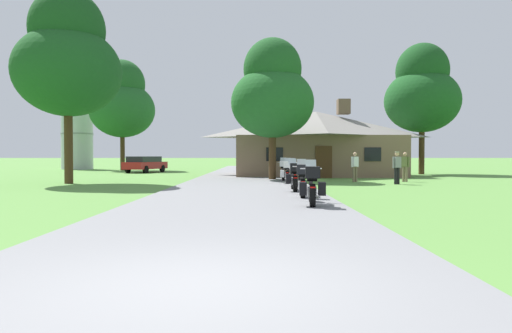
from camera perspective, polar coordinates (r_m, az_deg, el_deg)
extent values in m
plane|color=#56893D|center=(25.03, -1.49, -2.02)|extent=(500.00, 500.00, 0.00)
cube|color=slate|center=(23.04, -1.62, -2.24)|extent=(6.40, 80.00, 0.06)
cylinder|color=black|center=(14.30, 6.73, -3.06)|extent=(0.16, 0.65, 0.64)
cylinder|color=black|center=(12.87, 6.94, -3.56)|extent=(0.21, 0.65, 0.64)
cube|color=silver|center=(13.56, 6.84, -3.05)|extent=(0.31, 0.58, 0.30)
ellipsoid|color=silver|center=(13.79, 6.80, -1.10)|extent=(0.34, 0.54, 0.26)
cube|color=black|center=(13.34, 6.87, -1.57)|extent=(0.32, 0.54, 0.10)
cylinder|color=silver|center=(14.22, 6.75, -0.26)|extent=(0.66, 0.09, 0.03)
cylinder|color=silver|center=(14.28, 6.74, -1.62)|extent=(0.08, 0.24, 0.73)
cube|color=#B2BCC6|center=(14.32, 6.73, 0.31)|extent=(0.33, 0.14, 0.27)
sphere|color=silver|center=(14.23, 6.74, -0.82)|extent=(0.11, 0.11, 0.11)
cube|color=black|center=(12.78, 6.96, -0.71)|extent=(0.43, 0.39, 0.32)
cube|color=red|center=(12.63, 6.98, -2.63)|extent=(0.14, 0.04, 0.06)
cylinder|color=silver|center=(13.20, 7.50, -3.87)|extent=(0.12, 0.55, 0.07)
cube|color=black|center=(12.89, 5.78, -2.74)|extent=(0.23, 0.42, 0.36)
cube|color=black|center=(12.91, 8.09, -2.74)|extent=(0.23, 0.42, 0.36)
cylinder|color=black|center=(16.92, 5.57, -2.37)|extent=(0.15, 0.65, 0.64)
cylinder|color=black|center=(15.49, 5.75, -2.72)|extent=(0.20, 0.65, 0.64)
cube|color=silver|center=(16.18, 5.66, -2.33)|extent=(0.30, 0.58, 0.30)
ellipsoid|color=maroon|center=(16.42, 5.63, -0.70)|extent=(0.33, 0.54, 0.26)
cube|color=black|center=(15.96, 5.69, -1.09)|extent=(0.31, 0.54, 0.10)
cylinder|color=silver|center=(16.85, 5.58, 0.00)|extent=(0.66, 0.08, 0.03)
cylinder|color=silver|center=(16.91, 5.58, -1.15)|extent=(0.08, 0.24, 0.73)
cube|color=#B2BCC6|center=(16.95, 5.57, 0.48)|extent=(0.33, 0.13, 0.27)
sphere|color=silver|center=(16.86, 5.58, -0.48)|extent=(0.11, 0.11, 0.11)
cube|color=black|center=(15.41, 5.76, -0.36)|extent=(0.42, 0.39, 0.32)
cube|color=red|center=(15.26, 5.78, -1.94)|extent=(0.14, 0.04, 0.06)
cylinder|color=silver|center=(15.82, 6.21, -3.00)|extent=(0.11, 0.55, 0.07)
cylinder|color=black|center=(19.56, 4.48, -1.86)|extent=(0.12, 0.64, 0.64)
cylinder|color=black|center=(18.12, 4.80, -2.12)|extent=(0.16, 0.64, 0.64)
cube|color=silver|center=(18.82, 4.64, -1.81)|extent=(0.26, 0.56, 0.30)
ellipsoid|color=#1E3899|center=(19.06, 4.59, -0.41)|extent=(0.30, 0.52, 0.26)
cube|color=black|center=(18.60, 4.69, -0.74)|extent=(0.28, 0.52, 0.10)
cylinder|color=silver|center=(19.49, 4.49, 0.18)|extent=(0.66, 0.04, 0.03)
cylinder|color=silver|center=(19.54, 4.48, -0.81)|extent=(0.06, 0.24, 0.73)
cube|color=#B2BCC6|center=(19.59, 4.47, 0.60)|extent=(0.32, 0.11, 0.27)
sphere|color=silver|center=(19.49, 4.49, -0.23)|extent=(0.11, 0.11, 0.11)
cube|color=black|center=(18.05, 4.82, -0.10)|extent=(0.40, 0.36, 0.32)
cube|color=red|center=(17.89, 4.86, -1.45)|extent=(0.14, 0.03, 0.06)
cylinder|color=silver|center=(18.46, 5.16, -2.37)|extent=(0.07, 0.55, 0.07)
cube|color=black|center=(18.15, 3.97, -1.55)|extent=(0.20, 0.40, 0.36)
cube|color=black|center=(18.19, 5.61, -1.54)|extent=(0.20, 0.40, 0.36)
cylinder|color=black|center=(22.32, 4.36, -1.46)|extent=(0.11, 0.64, 0.64)
cylinder|color=black|center=(20.88, 4.69, -1.66)|extent=(0.16, 0.64, 0.64)
cube|color=silver|center=(21.58, 4.52, -1.40)|extent=(0.26, 0.56, 0.30)
ellipsoid|color=#B2B5BC|center=(21.82, 4.47, -0.19)|extent=(0.30, 0.52, 0.26)
cube|color=black|center=(21.36, 4.57, -0.46)|extent=(0.28, 0.52, 0.10)
cylinder|color=silver|center=(22.25, 4.37, 0.33)|extent=(0.66, 0.04, 0.03)
cylinder|color=silver|center=(22.30, 4.36, -0.54)|extent=(0.06, 0.24, 0.73)
cube|color=#B2BCC6|center=(22.35, 4.35, 0.70)|extent=(0.32, 0.11, 0.27)
sphere|color=silver|center=(22.26, 4.37, -0.03)|extent=(0.11, 0.11, 0.11)
cube|color=silver|center=(20.81, 4.70, 0.09)|extent=(0.40, 0.36, 0.32)
cube|color=red|center=(20.65, 4.74, -1.07)|extent=(0.14, 0.03, 0.06)
cylinder|color=silver|center=(21.22, 4.99, -1.88)|extent=(0.07, 0.55, 0.07)
cylinder|color=black|center=(24.82, 3.89, -1.18)|extent=(0.16, 0.65, 0.64)
cylinder|color=black|center=(23.38, 3.83, -1.33)|extent=(0.21, 0.65, 0.64)
cube|color=silver|center=(24.08, 3.86, -1.11)|extent=(0.31, 0.58, 0.30)
ellipsoid|color=#1E3899|center=(24.32, 3.87, -0.03)|extent=(0.34, 0.54, 0.26)
cube|color=black|center=(23.86, 3.85, -0.27)|extent=(0.32, 0.54, 0.10)
cylinder|color=silver|center=(24.76, 3.89, 0.44)|extent=(0.66, 0.09, 0.03)
cylinder|color=silver|center=(24.80, 3.89, -0.35)|extent=(0.08, 0.24, 0.73)
cube|color=#B2BCC6|center=(24.85, 3.89, 0.76)|extent=(0.33, 0.14, 0.27)
sphere|color=silver|center=(24.76, 3.89, 0.11)|extent=(0.11, 0.11, 0.11)
cube|color=silver|center=(23.31, 3.83, 0.23)|extent=(0.43, 0.39, 0.32)
cube|color=red|center=(23.15, 3.83, -0.81)|extent=(0.14, 0.04, 0.06)
cylinder|color=silver|center=(23.70, 4.18, -1.54)|extent=(0.12, 0.55, 0.07)
cube|color=silver|center=(23.43, 3.20, -0.89)|extent=(0.23, 0.42, 0.36)
cube|color=silver|center=(23.42, 4.47, -0.89)|extent=(0.23, 0.42, 0.36)
cylinder|color=black|center=(27.45, 3.30, -0.93)|extent=(0.14, 0.64, 0.64)
cylinder|color=black|center=(26.01, 3.32, -1.06)|extent=(0.19, 0.65, 0.64)
cube|color=silver|center=(26.71, 3.31, -0.87)|extent=(0.29, 0.57, 0.30)
ellipsoid|color=black|center=(26.95, 3.31, 0.11)|extent=(0.33, 0.53, 0.26)
cube|color=black|center=(26.50, 3.32, -0.11)|extent=(0.31, 0.53, 0.10)
cylinder|color=silver|center=(27.39, 3.30, 0.53)|extent=(0.66, 0.06, 0.03)
cylinder|color=silver|center=(27.44, 3.30, -0.18)|extent=(0.07, 0.24, 0.73)
cube|color=#B2BCC6|center=(27.49, 3.30, 0.82)|extent=(0.33, 0.13, 0.27)
sphere|color=silver|center=(27.39, 3.30, 0.24)|extent=(0.11, 0.11, 0.11)
cube|color=silver|center=(25.94, 3.33, 0.35)|extent=(0.42, 0.38, 0.32)
cube|color=red|center=(25.78, 3.33, -0.58)|extent=(0.14, 0.04, 0.06)
cylinder|color=silver|center=(26.34, 3.62, -1.25)|extent=(0.10, 0.55, 0.07)
cube|color=brown|center=(34.54, 7.31, 1.26)|extent=(11.49, 8.16, 2.84)
pyramid|color=gray|center=(34.62, 7.32, 5.19)|extent=(12.18, 8.65, 1.91)
cube|color=brown|center=(35.05, 10.71, 7.28)|extent=(0.90, 0.90, 1.10)
cube|color=#472D19|center=(30.47, 8.30, 0.55)|extent=(1.10, 0.08, 2.10)
cube|color=black|center=(30.17, 2.25, 1.52)|extent=(1.10, 0.06, 0.90)
cube|color=black|center=(31.10, 14.18, 1.48)|extent=(1.10, 0.06, 0.90)
cylinder|color=#75664C|center=(26.50, 12.21, -0.93)|extent=(0.14, 0.14, 0.86)
cylinder|color=#75664C|center=(26.38, 11.93, -0.94)|extent=(0.14, 0.14, 0.86)
cube|color=silver|center=(26.42, 12.08, 0.60)|extent=(0.42, 0.38, 0.56)
cylinder|color=silver|center=(26.59, 12.42, 0.56)|extent=(0.09, 0.09, 0.58)
cylinder|color=silver|center=(26.26, 11.72, 0.55)|extent=(0.09, 0.09, 0.58)
sphere|color=tan|center=(26.42, 12.08, 1.51)|extent=(0.21, 0.21, 0.21)
cylinder|color=#75664C|center=(27.14, 18.04, -0.92)|extent=(0.14, 0.14, 0.86)
cylinder|color=#75664C|center=(27.24, 17.72, -0.91)|extent=(0.14, 0.14, 0.86)
cube|color=#5B6638|center=(27.17, 17.89, 0.58)|extent=(0.40, 0.42, 0.56)
cylinder|color=#5B6638|center=(27.05, 18.31, 0.54)|extent=(0.09, 0.09, 0.58)
cylinder|color=#5B6638|center=(27.29, 17.48, 0.55)|extent=(0.09, 0.09, 0.58)
sphere|color=tan|center=(27.17, 17.90, 1.47)|extent=(0.21, 0.21, 0.21)
cylinder|color=black|center=(24.71, 16.81, -1.13)|extent=(0.14, 0.14, 0.86)
cylinder|color=black|center=(24.83, 17.12, -1.12)|extent=(0.14, 0.14, 0.86)
cube|color=gray|center=(24.75, 16.98, 0.52)|extent=(0.42, 0.35, 0.56)
cylinder|color=gray|center=(24.60, 16.58, 0.47)|extent=(0.09, 0.09, 0.58)
cylinder|color=gray|center=(24.90, 17.38, 0.48)|extent=(0.09, 0.09, 0.58)
sphere|color=tan|center=(24.75, 16.99, 1.49)|extent=(0.21, 0.21, 0.21)
cylinder|color=#B2AD99|center=(24.75, 16.99, 1.72)|extent=(0.22, 0.22, 0.05)
cylinder|color=#422D19|center=(27.72, 1.98, 1.71)|extent=(0.44, 0.44, 3.29)
ellipsoid|color=#1E5623|center=(27.91, 1.98, 7.91)|extent=(4.98, 4.98, 4.23)
ellipsoid|color=#1B4E20|center=(28.20, 1.98, 11.94)|extent=(3.49, 3.49, 3.74)
cylinder|color=#422D19|center=(38.52, 19.75, 2.19)|extent=(0.44, 0.44, 4.18)
ellipsoid|color=#194C1E|center=(38.76, 19.79, 7.65)|extent=(5.81, 5.81, 4.94)
ellipsoid|color=#16441B|center=(39.08, 19.82, 11.04)|extent=(4.07, 4.07, 4.36)
cylinder|color=#422D19|center=(26.16, -22.26, 2.81)|extent=(0.44, 0.44, 4.37)
ellipsoid|color=#194C1E|center=(26.52, -22.33, 10.82)|extent=(5.51, 5.51, 4.68)
ellipsoid|color=#16441B|center=(26.97, -22.38, 15.44)|extent=(3.86, 3.86, 4.13)
cylinder|color=#422D19|center=(47.13, -16.26, 2.07)|extent=(0.44, 0.44, 4.21)
ellipsoid|color=#1E5623|center=(47.34, -16.29, 6.74)|extent=(6.34, 6.34, 5.39)
ellipsoid|color=#1B4E20|center=(47.64, -16.31, 9.77)|extent=(4.44, 4.44, 4.75)
cylinder|color=#B2B7BC|center=(52.93, -21.33, 3.78)|extent=(3.24, 3.24, 7.59)
cone|color=#999EA3|center=(53.28, -21.37, 8.30)|extent=(3.31, 3.31, 0.81)
cylinder|color=gray|center=(52.93, -21.33, 3.78)|extent=(3.34, 3.34, 0.15)
cube|color=maroon|center=(41.12, -13.58, 0.13)|extent=(3.11, 4.94, 0.60)
cube|color=black|center=(40.94, -13.73, 0.88)|extent=(2.49, 3.55, 0.48)
cylinder|color=black|center=(42.79, -13.58, -0.22)|extent=(0.40, 0.68, 0.64)
cylinder|color=black|center=(41.95, -11.59, -0.24)|extent=(0.40, 0.68, 0.64)
cylinder|color=black|center=(40.36, -15.64, -0.33)|extent=(0.40, 0.68, 0.64)
cylinder|color=black|center=(39.47, -13.57, -0.35)|extent=(0.40, 0.68, 0.64)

